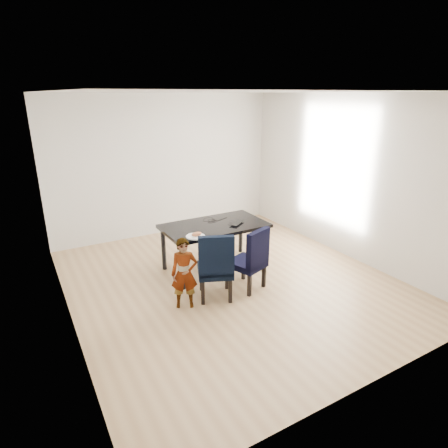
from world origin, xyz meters
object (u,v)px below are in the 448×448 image
dining_table (215,247)px  plate (195,236)px  child (184,274)px  laptop (234,223)px  chair_left (215,264)px  chair_right (247,258)px

dining_table → plate: bearing=-145.5°
child → plate: child is taller
dining_table → plate: 0.71m
plate → laptop: (0.78, 0.23, 0.00)m
dining_table → plate: (-0.49, -0.34, 0.38)m
chair_left → child: bearing=-153.4°
dining_table → chair_left: bearing=-117.9°
chair_right → child: (-0.98, -0.03, 0.01)m
chair_right → child: 0.98m
child → plate: 0.67m
chair_left → plate: size_ratio=3.55×
child → laptop: (1.18, 0.70, 0.28)m
chair_right → child: size_ratio=0.97×
laptop → plate: bearing=-18.1°
dining_table → child: bearing=-137.4°
plate → chair_right: bearing=-37.1°
dining_table → chair_right: bearing=-82.7°
dining_table → laptop: bearing=-19.7°
chair_left → chair_right: bearing=23.1°
chair_right → chair_left: bearing=159.8°
chair_right → plate: chair_right is taller
chair_right → laptop: 0.76m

